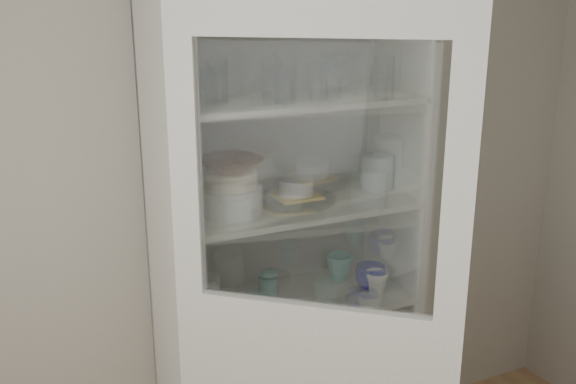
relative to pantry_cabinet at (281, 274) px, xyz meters
name	(u,v)px	position (x,y,z in m)	size (l,w,h in m)	color
wall_back	(218,184)	(-0.20, 0.16, 0.36)	(3.60, 0.02, 2.60)	#B1A895
pantry_cabinet	(281,274)	(0.00, 0.00, 0.00)	(1.00, 0.45, 2.10)	silver
cupboard_door	(313,369)	(-0.16, -0.58, -0.07)	(0.71, 0.61, 2.00)	silver
tumbler_0	(188,90)	(-0.41, -0.18, 0.78)	(0.06, 0.06, 0.13)	silver
tumbler_1	(205,89)	(-0.36, -0.19, 0.79)	(0.07, 0.07, 0.13)	silver
tumbler_2	(287,83)	(-0.06, -0.18, 0.79)	(0.07, 0.07, 0.14)	silver
tumbler_3	(284,86)	(-0.08, -0.21, 0.78)	(0.06, 0.06, 0.13)	silver
tumbler_4	(319,81)	(0.05, -0.20, 0.79)	(0.07, 0.07, 0.14)	silver
tumbler_5	(331,78)	(0.11, -0.19, 0.80)	(0.08, 0.08, 0.15)	silver
tumbler_6	(384,77)	(0.31, -0.22, 0.80)	(0.07, 0.07, 0.15)	silver
tumbler_7	(218,82)	(-0.27, -0.08, 0.79)	(0.07, 0.07, 0.15)	silver
tumbler_8	(216,83)	(-0.27, -0.05, 0.79)	(0.07, 0.07, 0.13)	silver
tumbler_9	(271,81)	(-0.08, -0.10, 0.79)	(0.07, 0.07, 0.13)	silver
goblet_0	(216,75)	(-0.25, 0.02, 0.81)	(0.08, 0.08, 0.17)	silver
goblet_1	(274,74)	(-0.02, 0.03, 0.80)	(0.07, 0.07, 0.16)	silver
goblet_2	(327,72)	(0.20, 0.01, 0.80)	(0.07, 0.07, 0.15)	silver
goblet_3	(340,68)	(0.26, 0.01, 0.81)	(0.08, 0.08, 0.18)	silver
plate_stack_front	(231,200)	(-0.24, -0.09, 0.37)	(0.23, 0.23, 0.10)	white
plate_stack_back	(213,190)	(-0.26, 0.04, 0.38)	(0.23, 0.23, 0.11)	white
cream_bowl	(230,179)	(-0.24, -0.09, 0.45)	(0.19, 0.19, 0.06)	#EDE5C5
terracotta_bowl	(230,164)	(-0.24, -0.09, 0.50)	(0.22, 0.22, 0.05)	#51341E
glass_platter	(296,199)	(0.04, -0.06, 0.33)	(0.31, 0.31, 0.02)	silver
yellow_trivet	(296,195)	(0.04, -0.06, 0.34)	(0.17, 0.17, 0.01)	gold
white_ramekin	(296,186)	(0.04, -0.06, 0.38)	(0.14, 0.14, 0.06)	white
grey_bowl_stack	(377,172)	(0.41, -0.04, 0.39)	(0.13, 0.13, 0.14)	#A6B4B3
mug_blue	(371,277)	(0.35, -0.12, -0.03)	(0.13, 0.13, 0.10)	#081285
mug_teal	(340,267)	(0.28, 0.01, -0.02)	(0.12, 0.12, 0.11)	teal
mug_white	(376,282)	(0.35, -0.16, -0.03)	(0.10, 0.10, 0.09)	white
teal_jar	(268,284)	(-0.06, 0.00, -0.03)	(0.08, 0.08, 0.10)	teal
measuring_cups	(253,308)	(-0.17, -0.12, -0.06)	(0.11, 0.11, 0.04)	#B3B2B9
white_canister	(205,294)	(-0.33, -0.02, -0.01)	(0.11, 0.11, 0.13)	white
tin_box	(348,367)	(0.27, -0.09, -0.45)	(0.22, 0.15, 0.07)	#95949F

